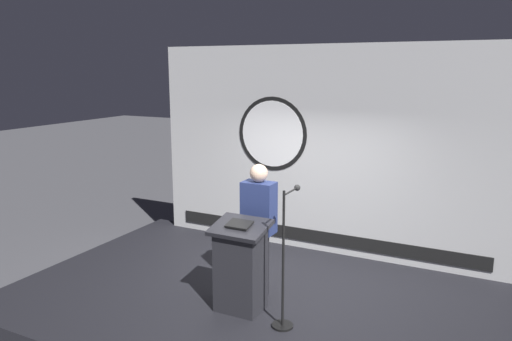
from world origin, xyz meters
name	(u,v)px	position (x,y,z in m)	size (l,w,h in m)	color
ground_plane	(268,319)	(0.00, 0.00, 0.00)	(40.00, 40.00, 0.00)	#4C4C51
stage_platform	(268,308)	(0.00, 0.00, 0.15)	(6.40, 4.00, 0.30)	black
banner_display	(320,151)	(-0.02, 1.85, 1.86)	(5.48, 0.12, 3.13)	silver
podium	(240,267)	(-0.16, -0.43, 0.83)	(0.64, 0.50, 1.09)	#26262B
speaker_person	(259,229)	(-0.16, 0.05, 1.15)	(0.40, 0.26, 1.66)	black
microphone_stand	(285,279)	(0.45, -0.53, 0.85)	(0.24, 0.52, 1.54)	black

